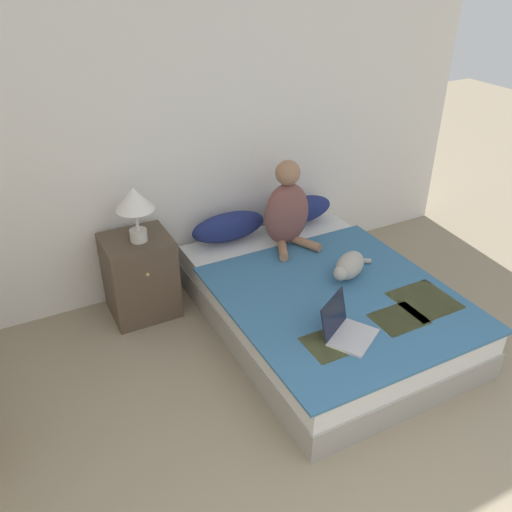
% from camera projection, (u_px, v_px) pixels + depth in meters
% --- Properties ---
extents(wall_back, '(5.25, 0.05, 2.55)m').
position_uv_depth(wall_back, '(183.00, 133.00, 4.06)').
color(wall_back, white).
rests_on(wall_back, ground_plane).
extents(bed, '(1.52, 2.06, 0.39)m').
position_uv_depth(bed, '(322.00, 305.00, 4.01)').
color(bed, '#9E998E').
rests_on(bed, ground_plane).
extents(pillow_near, '(0.64, 0.21, 0.24)m').
position_uv_depth(pillow_near, '(229.00, 227.00, 4.40)').
color(pillow_near, navy).
rests_on(pillow_near, bed).
extents(pillow_far, '(0.64, 0.21, 0.24)m').
position_uv_depth(pillow_far, '(299.00, 210.00, 4.67)').
color(pillow_far, navy).
rests_on(pillow_far, bed).
extents(person_sitting, '(0.39, 0.38, 0.71)m').
position_uv_depth(person_sitting, '(287.00, 210.00, 4.26)').
color(person_sitting, brown).
rests_on(person_sitting, bed).
extents(cat_tabby, '(0.46, 0.32, 0.18)m').
position_uv_depth(cat_tabby, '(349.00, 266.00, 3.93)').
color(cat_tabby, '#A8A399').
rests_on(cat_tabby, bed).
extents(laptop_open, '(0.41, 0.40, 0.25)m').
position_uv_depth(laptop_open, '(346.00, 329.00, 3.36)').
color(laptop_open, '#B7B7BC').
rests_on(laptop_open, bed).
extents(nightstand, '(0.49, 0.46, 0.65)m').
position_uv_depth(nightstand, '(140.00, 276.00, 4.11)').
color(nightstand, brown).
rests_on(nightstand, ground_plane).
extents(table_lamp, '(0.28, 0.28, 0.41)m').
position_uv_depth(table_lamp, '(134.00, 202.00, 3.77)').
color(table_lamp, beige).
rests_on(table_lamp, nightstand).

